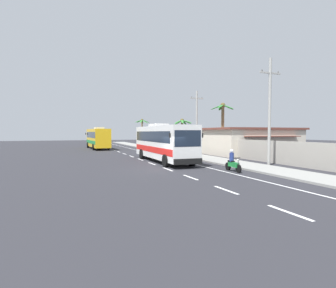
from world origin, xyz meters
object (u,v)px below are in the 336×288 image
Objects in this scene: pedestrian_near_kerb at (183,146)px; palm_nearest at (142,127)px; palm_second at (182,127)px; pedestrian_far_walk at (161,144)px; palm_third at (223,121)px; pedestrian_midwalk at (168,144)px; utility_pole_nearest at (270,110)px; utility_pole_mid at (197,121)px; roadside_building at (251,141)px; coach_bus_foreground at (163,142)px; coach_bus_far_lane at (98,138)px; motorcycle_beside_bus at (233,162)px.

palm_nearest reaches higher than pedestrian_near_kerb.
pedestrian_far_walk is at bearing 124.50° from palm_second.
pedestrian_midwalk is at bearing 103.43° from palm_third.
pedestrian_near_kerb reaches higher than pedestrian_far_walk.
utility_pole_nearest reaches higher than utility_pole_mid.
palm_nearest is 0.94× the size of palm_third.
utility_pole_nearest is at bearing -97.15° from palm_third.
roadside_building is at bearing -77.98° from palm_nearest.
coach_bus_foreground is 34.25m from palm_nearest.
utility_pole_mid reaches higher than roadside_building.
pedestrian_near_kerb is 0.19× the size of utility_pole_nearest.
coach_bus_far_lane is 13.14m from pedestrian_midwalk.
palm_nearest is (0.16, 26.56, -0.20)m from utility_pole_mid.
coach_bus_far_lane is (-3.56, 22.40, -0.02)m from coach_bus_foreground.
coach_bus_far_lane is 6.48× the size of pedestrian_near_kerb.
coach_bus_far_lane is 19.12m from utility_pole_mid.
palm_nearest is 0.50× the size of roadside_building.
roadside_building is (8.21, -3.14, 0.70)m from pedestrian_near_kerb.
utility_pole_mid is at bearing -95.35° from palm_second.
pedestrian_midwalk is at bearing -44.26° from coach_bus_far_lane.
palm_second reaches higher than roadside_building.
utility_pole_mid reaches higher than pedestrian_far_walk.
roadside_building is (7.84, -9.31, 0.69)m from pedestrian_midwalk.
palm_second reaches higher than motorcycle_beside_bus.
palm_second is at bearing 75.37° from motorcycle_beside_bus.
coach_bus_far_lane is at bearing -89.98° from pedestrian_near_kerb.
motorcycle_beside_bus is 15.34m from pedestrian_near_kerb.
palm_second is (0.48, 18.83, -1.05)m from utility_pole_nearest.
utility_pole_mid reaches higher than palm_nearest.
utility_pole_nearest is 1.84× the size of palm_second.
pedestrian_far_walk is at bearing 82.40° from motorcycle_beside_bus.
coach_bus_foreground is 10.22m from utility_pole_mid.
utility_pole_nearest reaches higher than pedestrian_near_kerb.
palm_nearest is at bearing 77.48° from coach_bus_foreground.
coach_bus_far_lane is at bearing 110.77° from utility_pole_nearest.
pedestrian_midwalk is at bearing 160.94° from palm_second.
pedestrian_near_kerb is 8.69m from pedestrian_far_walk.
coach_bus_far_lane is 2.21× the size of palm_second.
utility_pole_mid is (1.78, -0.27, 3.27)m from pedestrian_near_kerb.
utility_pole_nearest is 12.39m from roadside_building.
palm_third is at bearing -98.98° from pedestrian_midwalk.
motorcycle_beside_bus is 15.95m from utility_pole_mid.
palm_third reaches higher than coach_bus_far_lane.
motorcycle_beside_bus is 0.17× the size of roadside_building.
pedestrian_far_walk is (3.16, 23.72, 0.29)m from motorcycle_beside_bus.
palm_second is (11.35, -9.83, 1.77)m from coach_bus_far_lane.
coach_bus_far_lane is 6.45× the size of pedestrian_midwalk.
pedestrian_far_walk is 22.41m from utility_pole_nearest.
pedestrian_far_walk is at bearing 124.36° from roadside_building.
coach_bus_foreground is 9.05m from palm_third.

